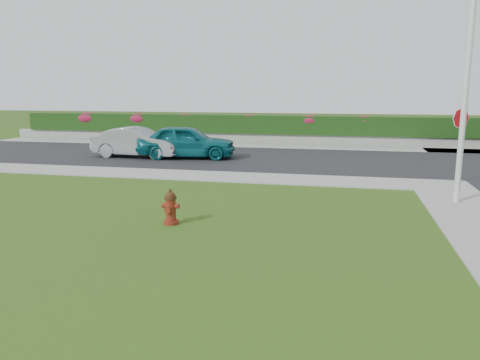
% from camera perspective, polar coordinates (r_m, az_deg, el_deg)
% --- Properties ---
extents(ground, '(120.00, 120.00, 0.00)m').
position_cam_1_polar(ground, '(9.11, -12.54, -9.95)').
color(ground, black).
rests_on(ground, ground).
extents(street_far, '(26.00, 8.00, 0.04)m').
position_cam_1_polar(street_far, '(23.58, -9.26, 2.98)').
color(street_far, black).
rests_on(street_far, ground).
extents(sidewalk_far, '(24.00, 2.00, 0.04)m').
position_cam_1_polar(sidewalk_far, '(19.56, -17.41, 1.01)').
color(sidewalk_far, gray).
rests_on(sidewalk_far, ground).
extents(curb_corner, '(2.00, 2.00, 0.04)m').
position_cam_1_polar(curb_corner, '(17.30, 23.30, -0.61)').
color(curb_corner, gray).
rests_on(curb_corner, ground).
extents(sidewalk_beyond, '(34.00, 2.00, 0.04)m').
position_cam_1_polar(sidewalk_beyond, '(27.28, 2.53, 4.16)').
color(sidewalk_beyond, gray).
rests_on(sidewalk_beyond, ground).
extents(retaining_wall, '(34.00, 0.40, 0.60)m').
position_cam_1_polar(retaining_wall, '(28.72, 3.06, 5.06)').
color(retaining_wall, gray).
rests_on(retaining_wall, ground).
extents(hedge, '(32.00, 0.90, 1.10)m').
position_cam_1_polar(hedge, '(28.74, 3.11, 6.76)').
color(hedge, black).
rests_on(hedge, retaining_wall).
extents(fire_hydrant, '(0.44, 0.41, 0.86)m').
position_cam_1_polar(fire_hydrant, '(11.44, -8.47, -3.35)').
color(fire_hydrant, '#55130D').
rests_on(fire_hydrant, ground).
extents(sedan_teal, '(4.83, 2.55, 1.56)m').
position_cam_1_polar(sedan_teal, '(22.34, -6.54, 4.69)').
color(sedan_teal, '#0D5D63').
rests_on(sedan_teal, street_far).
extents(sedan_silver, '(4.37, 1.68, 1.42)m').
position_cam_1_polar(sedan_silver, '(23.01, -12.38, 4.51)').
color(sedan_silver, '#93959A').
rests_on(sedan_silver, street_far).
extents(utility_pole, '(0.16, 0.16, 5.65)m').
position_cam_1_polar(utility_pole, '(14.51, 25.70, 8.34)').
color(utility_pole, silver).
rests_on(utility_pole, ground).
extents(stop_sign, '(0.60, 0.42, 2.64)m').
position_cam_1_polar(stop_sign, '(17.53, 25.25, 5.81)').
color(stop_sign, slate).
rests_on(stop_sign, ground).
extents(flower_clump_a, '(1.48, 0.95, 0.74)m').
position_cam_1_polar(flower_clump_a, '(32.76, -18.10, 7.19)').
color(flower_clump_a, '#AA1D3D').
rests_on(flower_clump_a, hedge).
extents(flower_clump_b, '(1.42, 0.91, 0.71)m').
position_cam_1_polar(flower_clump_b, '(31.07, -12.26, 7.33)').
color(flower_clump_b, '#AA1D3D').
rests_on(flower_clump_b, hedge).
extents(flower_clump_c, '(1.05, 0.68, 0.53)m').
position_cam_1_polar(flower_clump_c, '(29.89, -6.69, 7.52)').
color(flower_clump_c, '#AA1D3D').
rests_on(flower_clump_c, hedge).
extents(flower_clump_d, '(1.09, 0.70, 0.55)m').
position_cam_1_polar(flower_clump_d, '(28.80, 1.13, 7.45)').
color(flower_clump_d, '#AA1D3D').
rests_on(flower_clump_d, hedge).
extents(flower_clump_e, '(1.26, 0.81, 0.63)m').
position_cam_1_polar(flower_clump_e, '(28.31, 8.47, 7.21)').
color(flower_clump_e, '#AA1D3D').
rests_on(flower_clump_e, hedge).
extents(flower_clump_f, '(1.11, 0.71, 0.55)m').
position_cam_1_polar(flower_clump_f, '(28.26, 14.92, 7.01)').
color(flower_clump_f, '#AA1D3D').
rests_on(flower_clump_f, hedge).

